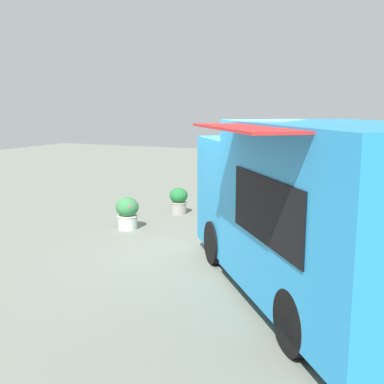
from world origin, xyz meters
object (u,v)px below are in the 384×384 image
object	(u,v)px
person_customer	(384,206)
planter_flowering_near	(179,200)
planter_flowering_far	(127,212)
food_truck	(316,215)

from	to	relation	value
person_customer	planter_flowering_near	size ratio (longest dim) A/B	1.40
planter_flowering_far	food_truck	bearing A→B (deg)	153.93
person_customer	planter_flowering_far	size ratio (longest dim) A/B	1.30
food_truck	person_customer	bearing A→B (deg)	-96.93
food_truck	planter_flowering_far	xyz separation A→B (m)	(4.37, -2.14, -0.81)
food_truck	planter_flowering_near	world-z (taller)	food_truck
planter_flowering_near	planter_flowering_far	world-z (taller)	planter_flowering_far
food_truck	planter_flowering_far	size ratio (longest dim) A/B	7.69
person_customer	planter_flowering_near	xyz separation A→B (m)	(4.68, 1.38, 0.00)
food_truck	person_customer	distance (m)	5.44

